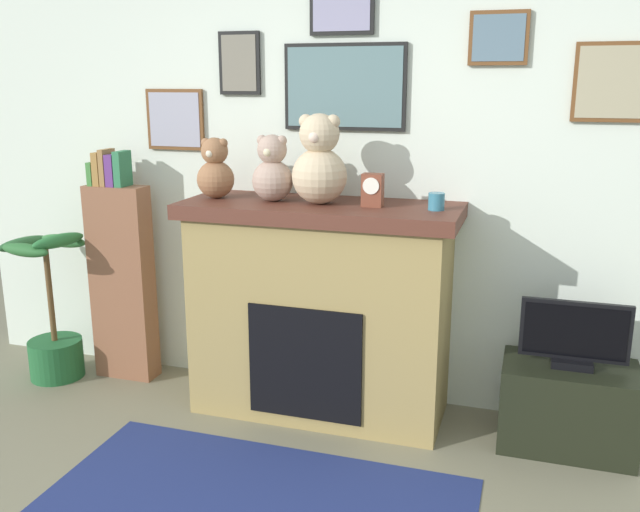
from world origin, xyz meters
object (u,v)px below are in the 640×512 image
(television, at_px, (574,336))
(candle_jar, at_px, (436,201))
(teddy_bear_grey, at_px, (215,171))
(tv_stand, at_px, (567,407))
(mantel_clock, at_px, (373,190))
(bookshelf, at_px, (122,276))
(teddy_bear_brown, at_px, (319,164))
(fireplace, at_px, (320,309))
(teddy_bear_tan, at_px, (272,171))
(potted_plant, at_px, (53,325))

(television, relative_size, candle_jar, 6.01)
(teddy_bear_grey, bearing_deg, tv_stand, -0.07)
(mantel_clock, relative_size, teddy_bear_grey, 0.51)
(bookshelf, relative_size, candle_jar, 16.48)
(teddy_bear_brown, bearing_deg, mantel_clock, -0.13)
(fireplace, distance_m, television, 1.34)
(fireplace, bearing_deg, candle_jar, -1.62)
(tv_stand, bearing_deg, television, -90.00)
(mantel_clock, bearing_deg, teddy_bear_brown, 179.87)
(mantel_clock, xyz_separation_m, teddy_bear_tan, (-0.56, 0.00, 0.08))
(mantel_clock, xyz_separation_m, teddy_bear_grey, (-0.90, 0.00, 0.06))
(potted_plant, xyz_separation_m, teddy_bear_brown, (1.75, 0.06, 1.07))
(mantel_clock, distance_m, teddy_bear_grey, 0.90)
(bookshelf, height_order, teddy_bear_brown, teddy_bear_brown)
(teddy_bear_brown, bearing_deg, potted_plant, -177.88)
(fireplace, bearing_deg, tv_stand, -0.88)
(teddy_bear_tan, bearing_deg, teddy_bear_brown, -0.03)
(candle_jar, distance_m, teddy_bear_tan, 0.90)
(potted_plant, height_order, television, potted_plant)
(bookshelf, bearing_deg, television, -2.17)
(fireplace, distance_m, potted_plant, 1.77)
(candle_jar, bearing_deg, potted_plant, -178.43)
(potted_plant, bearing_deg, mantel_clock, 1.80)
(candle_jar, relative_size, teddy_bear_grey, 0.26)
(teddy_bear_grey, bearing_deg, candle_jar, 0.02)
(teddy_bear_grey, bearing_deg, bookshelf, 172.31)
(teddy_bear_grey, height_order, teddy_bear_brown, teddy_bear_brown)
(bookshelf, xyz_separation_m, mantel_clock, (1.62, -0.10, 0.63))
(mantel_clock, relative_size, teddy_bear_brown, 0.36)
(mantel_clock, distance_m, teddy_bear_tan, 0.56)
(fireplace, xyz_separation_m, candle_jar, (0.62, -0.02, 0.64))
(tv_stand, distance_m, candle_jar, 1.26)
(fireplace, xyz_separation_m, potted_plant, (-1.75, -0.08, -0.26))
(bookshelf, distance_m, teddy_bear_tan, 1.28)
(candle_jar, height_order, mantel_clock, mantel_clock)
(fireplace, bearing_deg, bookshelf, 176.58)
(potted_plant, xyz_separation_m, mantel_clock, (2.04, 0.06, 0.95))
(fireplace, xyz_separation_m, teddy_bear_grey, (-0.61, -0.02, 0.75))
(television, xyz_separation_m, teddy_bear_brown, (-1.34, 0.00, 0.82))
(mantel_clock, bearing_deg, candle_jar, 0.22)
(fireplace, height_order, television, fireplace)
(mantel_clock, bearing_deg, potted_plant, -178.20)
(fireplace, height_order, teddy_bear_brown, teddy_bear_brown)
(bookshelf, xyz_separation_m, candle_jar, (1.95, -0.10, 0.59))
(potted_plant, distance_m, mantel_clock, 2.25)
(teddy_bear_grey, bearing_deg, teddy_bear_brown, -0.02)
(tv_stand, distance_m, teddy_bear_grey, 2.26)
(fireplace, relative_size, television, 2.86)
(potted_plant, relative_size, mantel_clock, 5.52)
(potted_plant, bearing_deg, tv_stand, 1.16)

